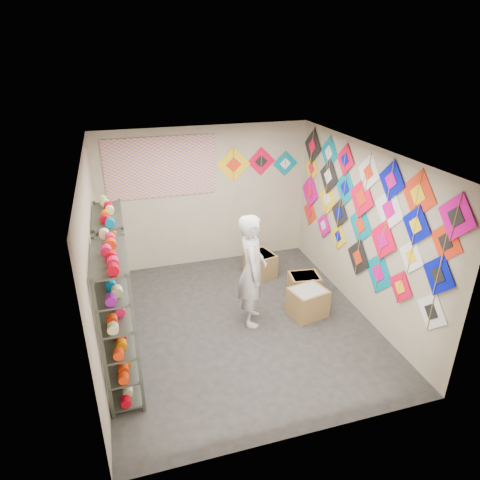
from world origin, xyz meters
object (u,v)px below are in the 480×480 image
object	(u,v)px
shopkeeper	(252,271)
carton_a	(308,302)
shelf_rack_front	(118,323)
shelf_rack_back	(115,273)
carton_b	(304,286)
carton_c	(260,264)

from	to	relation	value
shopkeeper	carton_a	xyz separation A→B (m)	(0.92, -0.10, -0.67)
shelf_rack_front	shelf_rack_back	xyz separation A→B (m)	(0.00, 1.30, 0.00)
carton_b	shelf_rack_front	bearing A→B (deg)	-149.55
carton_b	carton_c	bearing A→B (deg)	125.09
shopkeeper	carton_b	world-z (taller)	shopkeeper
carton_c	shelf_rack_back	bearing A→B (deg)	-174.19
shelf_rack_front	carton_b	distance (m)	3.42
shelf_rack_front	carton_b	world-z (taller)	shelf_rack_front
shelf_rack_front	shelf_rack_back	distance (m)	1.30
shopkeeper	carton_c	world-z (taller)	shopkeeper
carton_b	carton_a	bearing A→B (deg)	-100.81
shelf_rack_back	shopkeeper	bearing A→B (deg)	-12.41
carton_b	carton_c	size ratio (longest dim) A/B	0.99
shelf_rack_back	shelf_rack_front	bearing A→B (deg)	-90.00
shelf_rack_back	carton_c	world-z (taller)	shelf_rack_back
shelf_rack_front	shopkeeper	bearing A→B (deg)	23.52
carton_c	shelf_rack_front	bearing A→B (deg)	-153.17
shelf_rack_front	shelf_rack_back	size ratio (longest dim) A/B	1.00
carton_b	shopkeeper	bearing A→B (deg)	-151.04
shelf_rack_back	carton_a	bearing A→B (deg)	-10.53
shelf_rack_front	carton_a	bearing A→B (deg)	14.68
shelf_rack_back	carton_b	distance (m)	3.17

